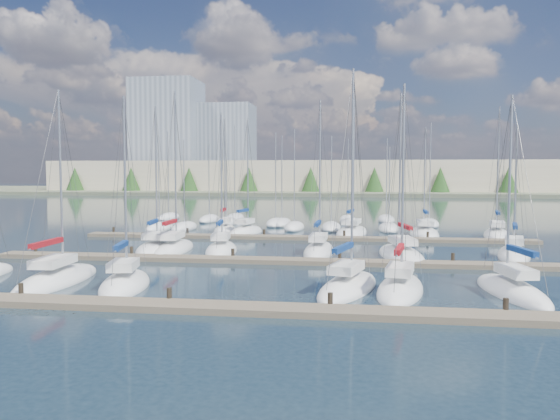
# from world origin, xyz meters

# --- Properties ---
(ground) EXTENTS (400.00, 400.00, 0.00)m
(ground) POSITION_xyz_m (0.00, 60.00, 0.00)
(ground) COLOR #1C2C38
(ground) RESTS_ON ground
(dock_near) EXTENTS (44.00, 1.93, 1.10)m
(dock_near) POSITION_xyz_m (0.00, 2.01, 0.15)
(dock_near) COLOR #6B5E4C
(dock_near) RESTS_ON ground
(dock_mid) EXTENTS (44.00, 1.93, 1.10)m
(dock_mid) POSITION_xyz_m (0.00, 16.01, 0.15)
(dock_mid) COLOR #6B5E4C
(dock_mid) RESTS_ON ground
(dock_far) EXTENTS (44.00, 1.93, 1.10)m
(dock_far) POSITION_xyz_m (0.00, 30.01, 0.15)
(dock_far) COLOR #6B5E4C
(dock_far) RESTS_ON ground
(sailboat_b) EXTENTS (3.19, 9.02, 12.25)m
(sailboat_b) POSITION_xyz_m (-12.50, 7.22, 0.17)
(sailboat_b) COLOR white
(sailboat_b) RESTS_ON ground
(sailboat_r) EXTENTS (4.06, 8.90, 14.02)m
(sailboat_r) POSITION_xyz_m (19.40, 35.22, 0.19)
(sailboat_r) COLOR white
(sailboat_r) RESTS_ON ground
(sailboat_k) EXTENTS (2.51, 8.72, 13.22)m
(sailboat_k) POSITION_xyz_m (2.16, 21.26, 0.19)
(sailboat_k) COLOR white
(sailboat_k) RESTS_ON ground
(sailboat_i) EXTENTS (2.89, 8.73, 14.06)m
(sailboat_i) POSITION_xyz_m (-9.89, 20.67, 0.19)
(sailboat_i) COLOR white
(sailboat_i) RESTS_ON ground
(sailboat_n) EXTENTS (2.94, 7.45, 13.28)m
(sailboat_n) POSITION_xyz_m (-9.20, 35.37, 0.20)
(sailboat_n) COLOR white
(sailboat_n) RESTS_ON ground
(sailboat_m) EXTENTS (4.13, 8.04, 10.94)m
(sailboat_m) POSITION_xyz_m (17.33, 21.32, 0.18)
(sailboat_m) COLOR white
(sailboat_m) RESTS_ON ground
(sailboat_h) EXTENTS (3.95, 7.89, 12.80)m
(sailboat_h) POSITION_xyz_m (-11.46, 20.57, 0.18)
(sailboat_h) COLOR white
(sailboat_h) RESTS_ON ground
(sailboat_o) EXTENTS (3.77, 7.22, 13.06)m
(sailboat_o) POSITION_xyz_m (-6.59, 34.41, 0.19)
(sailboat_o) COLOR white
(sailboat_o) RESTS_ON ground
(sailboat_c) EXTENTS (3.94, 7.21, 11.68)m
(sailboat_c) POSITION_xyz_m (-7.92, 6.48, 0.18)
(sailboat_c) COLOR white
(sailboat_c) RESTS_ON ground
(sailboat_p) EXTENTS (4.33, 9.36, 15.08)m
(sailboat_p) POSITION_xyz_m (4.71, 35.50, 0.18)
(sailboat_p) COLOR white
(sailboat_p) RESTS_ON ground
(sailboat_q) EXTENTS (3.18, 8.39, 12.07)m
(sailboat_q) POSITION_xyz_m (12.24, 35.53, 0.17)
(sailboat_q) COLOR white
(sailboat_q) RESTS_ON ground
(sailboat_f) EXTENTS (3.49, 8.14, 11.48)m
(sailboat_f) POSITION_xyz_m (13.54, 7.64, 0.18)
(sailboat_f) COLOR white
(sailboat_f) RESTS_ON ground
(sailboat_e) EXTENTS (3.60, 7.81, 12.15)m
(sailboat_e) POSITION_xyz_m (7.61, 7.29, 0.19)
(sailboat_e) COLOR white
(sailboat_e) RESTS_ON ground
(sailboat_d) EXTENTS (4.49, 8.31, 13.08)m
(sailboat_d) POSITION_xyz_m (4.77, 7.45, 0.19)
(sailboat_d) COLOR white
(sailboat_d) RESTS_ON ground
(sailboat_l) EXTENTS (4.27, 9.29, 13.45)m
(sailboat_l) POSITION_xyz_m (8.64, 20.05, 0.17)
(sailboat_l) COLOR white
(sailboat_l) RESTS_ON ground
(sailboat_j) EXTENTS (3.46, 7.40, 12.20)m
(sailboat_j) POSITION_xyz_m (-5.85, 20.71, 0.18)
(sailboat_j) COLOR white
(sailboat_j) RESTS_ON ground
(distant_boats) EXTENTS (36.93, 20.75, 13.30)m
(distant_boats) POSITION_xyz_m (-4.34, 43.76, 0.29)
(distant_boats) COLOR #9EA0A5
(distant_boats) RESTS_ON ground
(shoreline) EXTENTS (400.00, 60.00, 38.00)m
(shoreline) POSITION_xyz_m (-13.29, 149.77, 7.44)
(shoreline) COLOR #666B51
(shoreline) RESTS_ON ground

